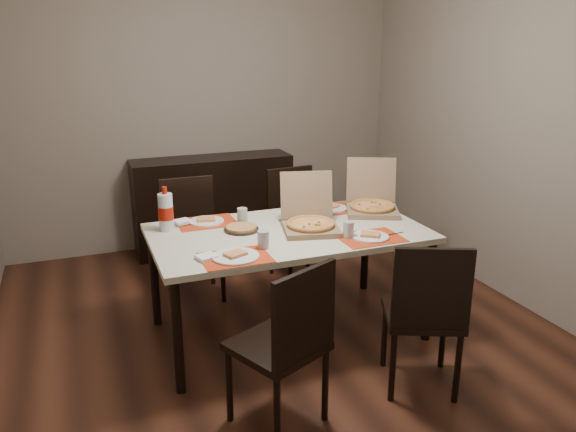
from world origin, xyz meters
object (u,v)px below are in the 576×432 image
Objects in this scene: chair_far_right at (296,218)px; soda_bottle at (166,212)px; chair_far_left at (192,233)px; pizza_box_center at (310,221)px; dining_table at (288,240)px; chair_near_left at (287,340)px; chair_near_right at (425,311)px; dip_bowl at (287,219)px; sideboard at (213,203)px.

soda_bottle is (-1.17, -0.62, 0.36)m from chair_far_right.
pizza_box_center is (0.62, -0.90, 0.30)m from chair_far_left.
chair_far_left is 1.98× the size of pizza_box_center.
chair_far_right is (0.42, 0.91, -0.17)m from dining_table.
chair_near_left is 1.98× the size of pizza_box_center.
chair_near_right and chair_far_left have the same top height.
chair_near_left reaches higher than dip_bowl.
soda_bottle is (-0.82, 0.09, 0.11)m from dip_bowl.
chair_near_right is 0.99m from pizza_box_center.
chair_near_left is at bearing -110.98° from dip_bowl.
chair_near_left is 1.25m from dip_bowl.
sideboard reaches higher than dining_table.
sideboard is 1.61× the size of chair_near_left.
chair_near_right is (0.54, -2.74, 0.06)m from sideboard.
dip_bowl is at bearing 107.72° from pizza_box_center.
dip_bowl is (-0.07, 0.23, -0.04)m from pizza_box_center.
dining_table is at bearing 68.59° from chair_near_left.
dining_table is 1.94× the size of chair_near_left.
chair_near_left is (-0.37, -0.95, -0.17)m from dining_table.
dip_bowl is at bearing 109.50° from chair_near_right.
chair_near_left is 1.82m from chair_far_left.
soda_bottle is (-0.38, 1.24, 0.36)m from chair_near_left.
chair_near_right reaches higher than dip_bowl.
soda_bottle is (-0.27, -0.58, 0.36)m from chair_far_left.
chair_near_left is 7.73× the size of dip_bowl.
dip_bowl is 0.40× the size of soda_bottle.
sideboard is 1.90m from pizza_box_center.
dining_table is 1.94× the size of chair_near_right.
chair_far_right is (-0.04, 1.84, 0.00)m from chair_near_right.
sideboard is 2.79m from chair_near_right.
dining_table is 14.95× the size of dip_bowl.
dining_table is at bearing -61.17° from chair_far_left.
chair_far_right reaches higher than dining_table.
pizza_box_center reaches higher than chair_near_right.
dining_table is (0.07, -1.82, 0.23)m from sideboard.
sideboard is 1.61× the size of chair_far_right.
dip_bowl is at bearing 69.02° from chair_near_left.
pizza_box_center is at bearing -72.28° from dip_bowl.
pizza_box_center is (0.51, 0.91, 0.30)m from chair_near_left.
pizza_box_center reaches higher than soda_bottle.
pizza_box_center is at bearing 60.60° from chair_near_left.
sideboard is 3.19× the size of pizza_box_center.
chair_far_right is (0.49, -0.90, 0.06)m from sideboard.
chair_far_left is 7.73× the size of dip_bowl.
chair_near_right is (0.47, -0.93, -0.17)m from dining_table.
dining_table is 1.02m from chair_far_right.
pizza_box_center is at bearing -55.46° from chair_far_left.
dining_table is 1.94× the size of chair_far_left.
chair_far_left reaches higher than sideboard.
soda_bottle is (-0.68, -1.52, 0.43)m from sideboard.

